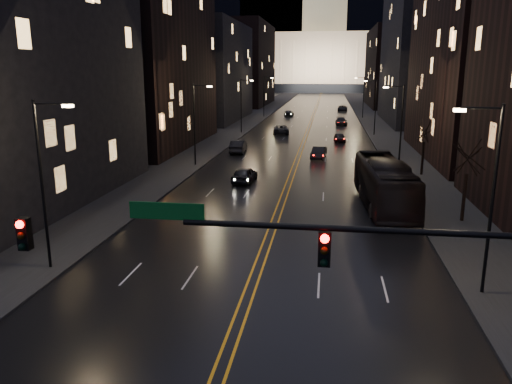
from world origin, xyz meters
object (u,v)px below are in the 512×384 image
at_px(traffic_signal, 413,270).
at_px(bus, 384,184).
at_px(receding_car_a, 319,153).
at_px(oncoming_car_b, 238,146).
at_px(oncoming_car_a, 245,174).

relative_size(traffic_signal, bus, 1.31).
relative_size(traffic_signal, receding_car_a, 4.01).
bearing_deg(oncoming_car_b, oncoming_car_a, 99.86).
distance_m(oncoming_car_a, oncoming_car_b, 17.50).
distance_m(bus, oncoming_car_a, 14.08).
relative_size(bus, receding_car_a, 3.05).
relative_size(oncoming_car_a, oncoming_car_b, 0.91).
bearing_deg(traffic_signal, oncoming_car_a, 107.23).
relative_size(traffic_signal, oncoming_car_b, 3.46).
distance_m(traffic_signal, oncoming_car_b, 51.77).
distance_m(bus, receding_car_a, 21.87).
distance_m(traffic_signal, oncoming_car_a, 34.41).
xyz_separation_m(traffic_signal, oncoming_car_a, (-10.11, 32.61, -4.33)).
bearing_deg(oncoming_car_a, bus, 154.86).
bearing_deg(oncoming_car_a, traffic_signal, 111.92).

